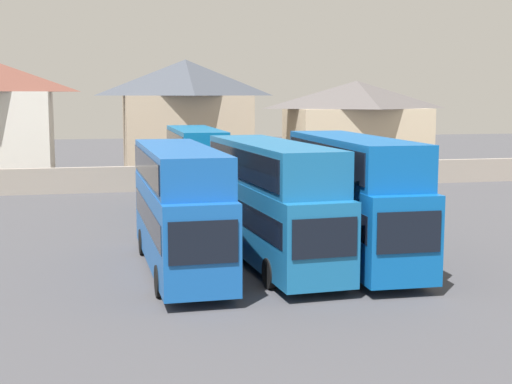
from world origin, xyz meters
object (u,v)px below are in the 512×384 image
at_px(bus_3, 353,192).
at_px(house_terrace_right, 356,128).
at_px(bus_1, 179,202).
at_px(bus_5, 246,177).
at_px(bus_2, 271,196).
at_px(bus_4, 196,165).
at_px(house_terrace_centre, 186,118).

height_order(bus_3, house_terrace_right, house_terrace_right).
relative_size(bus_1, bus_5, 0.96).
distance_m(bus_1, house_terrace_right, 35.63).
bearing_deg(bus_2, bus_4, -178.90).
xyz_separation_m(bus_2, house_terrace_right, (14.75, 29.97, 1.30)).
bearing_deg(bus_5, bus_2, -6.76).
distance_m(bus_4, house_terrace_centre, 17.92).
distance_m(bus_3, bus_4, 14.97).
bearing_deg(bus_4, bus_1, -9.91).
bearing_deg(house_terrace_centre, bus_5, -85.85).
distance_m(bus_2, bus_4, 13.95).
distance_m(bus_2, bus_3, 3.34).
bearing_deg(bus_3, bus_4, -161.74).
bearing_deg(house_terrace_centre, bus_1, -97.72).
bearing_deg(bus_2, house_terrace_centre, 175.52).
bearing_deg(bus_5, bus_4, -88.89).
bearing_deg(house_terrace_right, bus_3, -110.64).
relative_size(bus_2, house_terrace_right, 1.01).
distance_m(house_terrace_centre, house_terrace_right, 14.29).
bearing_deg(house_terrace_right, bus_4, -134.62).
xyz_separation_m(bus_4, house_terrace_centre, (1.68, 17.71, 2.19)).
distance_m(bus_1, bus_4, 14.59).
relative_size(bus_5, house_terrace_right, 1.00).
bearing_deg(bus_1, house_terrace_right, 147.74).
xyz_separation_m(bus_2, bus_4, (-1.10, 13.90, -0.04)).
relative_size(bus_2, bus_4, 1.12).
height_order(bus_1, bus_3, bus_3).
xyz_separation_m(bus_3, house_terrace_right, (11.44, 30.36, 1.20)).
bearing_deg(bus_3, bus_2, -95.73).
xyz_separation_m(bus_4, bus_5, (2.96, 0.01, -0.80)).
xyz_separation_m(bus_1, house_terrace_right, (18.52, 30.41, 1.35)).
bearing_deg(bus_4, bus_3, 17.77).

